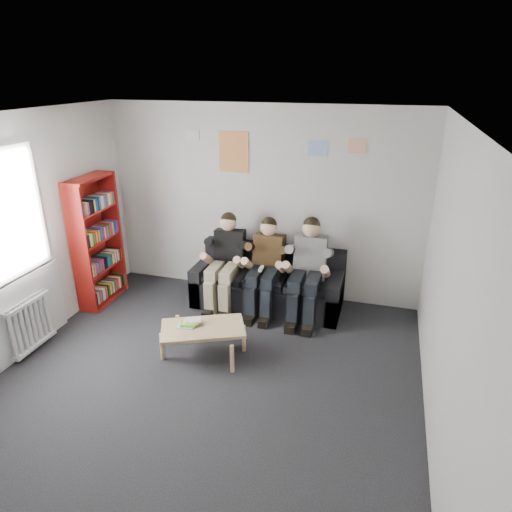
% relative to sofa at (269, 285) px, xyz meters
% --- Properties ---
extents(room_shell, '(5.00, 5.00, 5.00)m').
position_rel_sofa_xyz_m(room_shell, '(-0.21, -2.11, 1.07)').
color(room_shell, black).
rests_on(room_shell, ground).
extents(sofa, '(2.05, 0.84, 0.79)m').
position_rel_sofa_xyz_m(sofa, '(0.00, 0.00, 0.00)').
color(sofa, black).
rests_on(sofa, ground).
extents(bookshelf, '(0.27, 0.81, 1.80)m').
position_rel_sofa_xyz_m(bookshelf, '(-2.30, -0.56, 0.62)').
color(bookshelf, maroon).
rests_on(bookshelf, ground).
extents(coffee_table, '(0.94, 0.52, 0.38)m').
position_rel_sofa_xyz_m(coffee_table, '(-0.39, -1.44, 0.05)').
color(coffee_table, tan).
rests_on(coffee_table, ground).
extents(game_cases, '(0.23, 0.21, 0.06)m').
position_rel_sofa_xyz_m(game_cases, '(-0.55, -1.45, 0.12)').
color(game_cases, white).
rests_on(game_cases, coffee_table).
extents(person_left, '(0.41, 0.88, 1.31)m').
position_rel_sofa_xyz_m(person_left, '(-0.57, -0.19, 0.36)').
color(person_left, black).
rests_on(person_left, sofa).
extents(person_middle, '(0.40, 0.86, 1.29)m').
position_rel_sofa_xyz_m(person_middle, '(0.00, -0.19, 0.35)').
color(person_middle, '#4D3519').
rests_on(person_middle, sofa).
extents(person_right, '(0.43, 0.92, 1.34)m').
position_rel_sofa_xyz_m(person_right, '(0.57, -0.20, 0.37)').
color(person_right, white).
rests_on(person_right, sofa).
extents(radiator, '(0.10, 0.64, 0.60)m').
position_rel_sofa_xyz_m(radiator, '(-2.36, -1.91, 0.07)').
color(radiator, white).
rests_on(radiator, ground).
extents(window, '(0.05, 1.30, 2.36)m').
position_rel_sofa_xyz_m(window, '(-2.44, -1.91, 0.74)').
color(window, white).
rests_on(window, room_shell).
extents(poster_large, '(0.42, 0.01, 0.55)m').
position_rel_sofa_xyz_m(poster_large, '(-0.61, 0.38, 1.77)').
color(poster_large, gold).
rests_on(poster_large, room_shell).
extents(poster_blue, '(0.25, 0.01, 0.20)m').
position_rel_sofa_xyz_m(poster_blue, '(0.54, 0.38, 1.87)').
color(poster_blue, '#4173DD').
rests_on(poster_blue, room_shell).
extents(poster_pink, '(0.22, 0.01, 0.18)m').
position_rel_sofa_xyz_m(poster_pink, '(1.04, 0.38, 1.92)').
color(poster_pink, '#C23C9D').
rests_on(poster_pink, room_shell).
extents(poster_sign, '(0.20, 0.01, 0.14)m').
position_rel_sofa_xyz_m(poster_sign, '(-1.21, 0.38, 1.97)').
color(poster_sign, silver).
rests_on(poster_sign, room_shell).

